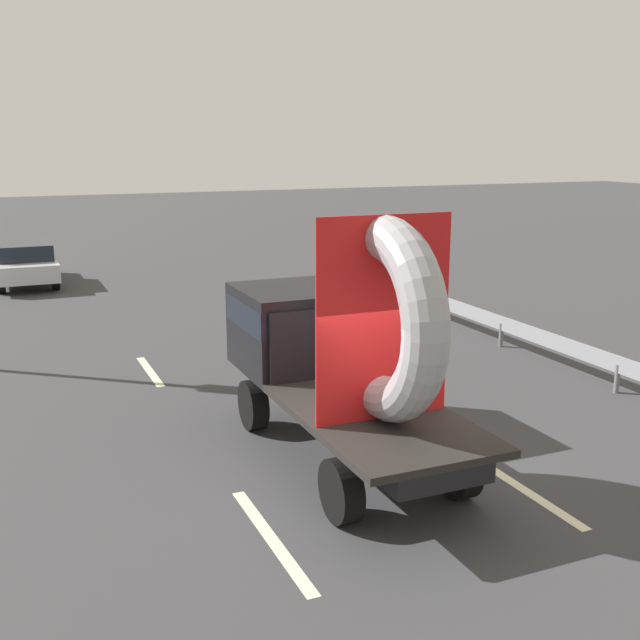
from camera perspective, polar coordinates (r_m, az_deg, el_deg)
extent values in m
plane|color=#38383A|center=(10.96, 5.26, -11.81)|extent=(120.00, 120.00, 0.00)
cylinder|color=black|center=(12.66, -4.97, -6.28)|extent=(0.28, 0.82, 0.82)
cylinder|color=black|center=(13.26, 2.05, -5.32)|extent=(0.28, 0.82, 0.82)
cylinder|color=black|center=(9.71, 1.58, -12.53)|extent=(0.28, 0.82, 0.82)
cylinder|color=black|center=(10.47, 10.21, -10.74)|extent=(0.28, 0.82, 0.82)
cube|color=black|center=(11.25, 2.02, -6.54)|extent=(1.30, 5.42, 0.25)
cube|color=black|center=(12.59, -1.41, -0.58)|extent=(2.00, 1.86, 1.35)
cube|color=black|center=(12.48, -1.33, 0.70)|extent=(2.02, 1.76, 0.44)
cube|color=black|center=(10.42, 4.22, -7.21)|extent=(2.00, 3.57, 0.10)
cube|color=black|center=(11.72, 0.37, -1.75)|extent=(1.80, 0.08, 1.10)
torus|color=#9E9EA3|center=(9.89, 4.76, 0.07)|extent=(0.58, 2.68, 2.68)
cube|color=red|center=(9.89, 4.76, 0.07)|extent=(1.90, 0.03, 2.68)
cylinder|color=black|center=(28.33, -19.51, 3.76)|extent=(0.22, 0.65, 0.65)
cylinder|color=black|center=(25.58, -22.59, 2.55)|extent=(0.22, 0.65, 0.65)
cylinder|color=black|center=(25.64, -19.06, 2.86)|extent=(0.22, 0.65, 0.65)
cube|color=silver|center=(26.90, -21.02, 3.77)|extent=(1.83, 4.26, 0.56)
cube|color=black|center=(26.72, -21.10, 4.86)|extent=(1.64, 2.39, 0.51)
cube|color=gray|center=(16.61, 16.99, -1.56)|extent=(0.06, 14.33, 0.32)
cylinder|color=slate|center=(15.42, 21.19, -4.08)|extent=(0.10, 0.10, 0.55)
cylinder|color=slate|center=(18.03, 13.30, -1.09)|extent=(0.10, 0.10, 0.55)
cylinder|color=slate|center=(20.94, 7.50, 1.13)|extent=(0.10, 0.10, 0.55)
cube|color=beige|center=(9.52, -3.64, -15.87)|extent=(0.16, 2.66, 0.01)
cube|color=beige|center=(16.14, -12.51, -3.73)|extent=(0.16, 2.19, 0.01)
cube|color=beige|center=(10.91, 15.39, -12.35)|extent=(0.16, 2.14, 0.01)
cube|color=beige|center=(17.41, -1.03, -2.16)|extent=(0.16, 2.34, 0.01)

